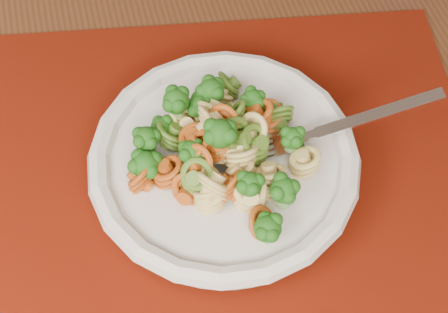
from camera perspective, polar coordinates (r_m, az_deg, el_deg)
dining_table at (r=0.72m, az=-7.95°, el=0.97°), size 1.67×1.36×0.77m
placemat at (r=0.58m, az=-1.17°, el=-2.02°), size 0.62×0.59×0.00m
pasta_bowl at (r=0.55m, az=0.00°, el=-0.63°), size 0.24×0.24×0.05m
pasta_broccoli_heap at (r=0.54m, az=0.00°, el=0.34°), size 0.20×0.20×0.06m
fork at (r=0.55m, az=5.92°, el=1.31°), size 0.17×0.10×0.08m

